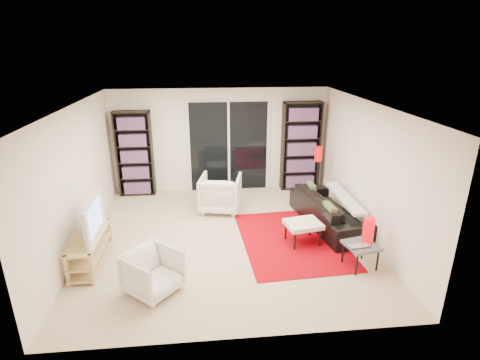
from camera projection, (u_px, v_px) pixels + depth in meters
name	position (u px, v px, depth m)	size (l,w,h in m)	color
floor	(228.00, 237.00, 6.83)	(5.00, 5.00, 0.00)	beige
wall_back	(220.00, 140.00, 8.76)	(5.00, 0.02, 2.40)	white
wall_front	(243.00, 251.00, 4.08)	(5.00, 0.02, 2.40)	white
wall_left	(77.00, 181.00, 6.18)	(0.02, 5.00, 2.40)	white
wall_right	(367.00, 171.00, 6.65)	(0.02, 5.00, 2.40)	white
ceiling	(226.00, 105.00, 6.01)	(5.00, 5.00, 0.02)	white
sliding_door	(229.00, 147.00, 8.79)	(1.92, 0.08, 2.16)	white
bookshelf_left	(135.00, 154.00, 8.49)	(0.80, 0.30, 1.95)	black
bookshelf_right	(301.00, 146.00, 8.83)	(0.90, 0.30, 2.10)	black
tv_stand	(90.00, 249.00, 5.94)	(0.40, 1.26, 0.50)	tan
tv	(87.00, 218.00, 5.76)	(1.04, 0.14, 0.60)	black
rug	(292.00, 240.00, 6.74)	(1.75, 2.37, 0.01)	#A3000B
sofa	(330.00, 210.00, 7.22)	(2.08, 0.81, 0.61)	black
armchair_back	(220.00, 193.00, 7.85)	(0.82, 0.84, 0.76)	silver
armchair_front	(153.00, 272.00, 5.25)	(0.66, 0.68, 0.62)	silver
ottoman	(303.00, 225.00, 6.54)	(0.68, 0.59, 0.40)	silver
side_table	(361.00, 247.00, 5.82)	(0.56, 0.56, 0.40)	#4F4F55
laptop	(361.00, 247.00, 5.68)	(0.33, 0.21, 0.03)	silver
table_lamp	(368.00, 230.00, 5.84)	(0.17, 0.17, 0.39)	red
floor_lamp	(318.00, 160.00, 8.31)	(0.18, 0.18, 1.20)	black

